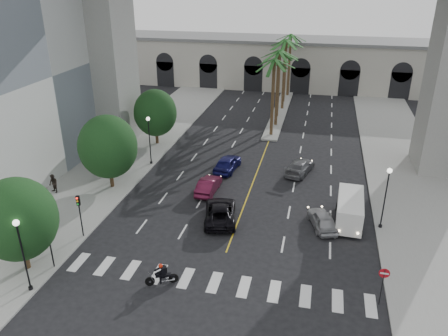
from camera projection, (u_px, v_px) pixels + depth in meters
The scene contains 29 objects.
ground at pixel (220, 269), 30.45m from camera, with size 140.00×140.00×0.00m, color black.
sidewalk_left at pixel (116, 165), 46.82m from camera, with size 8.00×100.00×0.15m, color gray.
sidewalk_right at pixel (413, 193), 40.70m from camera, with size 8.00×100.00×0.15m, color gray.
median at pixel (280, 112), 64.21m from camera, with size 2.00×24.00×0.20m, color gray.
pier_building at pixel (291, 63), 77.63m from camera, with size 71.00×10.50×8.50m.
palm_a at pixel (274, 63), 51.63m from camera, with size 3.20×3.20×10.30m.
palm_b at pixel (279, 55), 55.06m from camera, with size 3.20×3.20×10.60m.
palm_c at pixel (280, 54), 58.87m from camera, with size 3.20×3.20×10.10m.
palm_d at pixel (286, 44), 62.05m from camera, with size 3.20×3.20×10.90m.
palm_e at pixel (286, 43), 65.85m from camera, with size 3.20×3.20×10.40m.
palm_f at pixel (291, 38), 69.23m from camera, with size 3.20×3.20×10.70m.
street_tree_near at pixel (18, 219), 28.78m from camera, with size 5.20×5.20×6.89m.
street_tree_mid at pixel (108, 147), 40.27m from camera, with size 5.44×5.44×7.21m.
street_tree_far at pixel (155, 113), 51.07m from camera, with size 5.04×5.04×6.68m.
lamp_post_left_near at pixel (22, 250), 27.01m from camera, with size 0.40×0.40×5.35m.
lamp_post_left_far at pixel (149, 136), 45.69m from camera, with size 0.40×0.40×5.35m.
lamp_post_right at pixel (386, 193), 33.92m from camera, with size 0.40×0.40×5.35m.
traffic_signal_near at pixel (49, 238), 29.50m from camera, with size 0.25×0.18×3.65m.
traffic_signal_far at pixel (79, 209), 33.06m from camera, with size 0.25×0.18×3.65m.
motorcycle_rider at pixel (163, 275), 28.71m from camera, with size 2.05×1.01×1.59m.
car_a at pixel (323, 220), 35.17m from camera, with size 1.65×4.10×1.40m, color #97979C.
car_b at pixel (208, 185), 40.82m from camera, with size 1.51×4.32×1.42m, color #4F0F27.
car_c at pixel (220, 212), 36.20m from camera, with size 2.51×5.43×1.51m, color black.
car_d at pixel (300, 167), 44.75m from camera, with size 1.98×4.87×1.41m, color slate.
car_e at pixel (227, 163), 45.34m from camera, with size 1.89×4.71×1.60m, color #10114E.
cargo_van at pixel (350, 209), 35.53m from camera, with size 2.39×5.48×2.29m.
pedestrian_a at pixel (35, 217), 34.90m from camera, with size 0.63×0.41×1.72m, color black.
pedestrian_b at pixel (53, 184), 40.38m from camera, with size 0.87×0.68×1.79m, color black.
do_not_enter_sign at pixel (383, 279), 26.40m from camera, with size 0.66×0.06×2.70m.
Camera 1 is at (5.85, -24.21, 18.88)m, focal length 35.00 mm.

